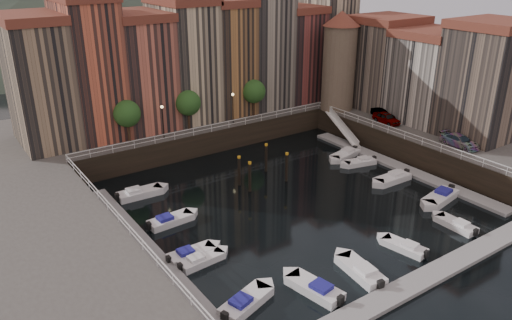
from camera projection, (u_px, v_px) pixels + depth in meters
ground at (289, 200)px, 52.24m from camera, size 200.00×200.00×0.00m
quay_far at (177, 123)px, 71.45m from camera, size 80.00×20.00×3.00m
quay_right at (468, 140)px, 64.82m from camera, size 20.00×36.00×3.00m
dock_left at (148, 252)px, 42.92m from camera, size 2.00×28.00×0.35m
dock_right at (400, 167)px, 59.90m from camera, size 2.00×28.00×0.35m
dock_near at (422, 280)px, 39.24m from camera, size 30.00×2.00×0.35m
mountains at (42, 18)px, 133.81m from camera, size 145.00×100.00×18.00m
far_terrace at (203, 57)px, 67.66m from camera, size 48.70×10.30×17.50m
right_terrace at (432, 72)px, 65.36m from camera, size 9.30×24.30×14.00m
corner_tower at (339, 60)px, 69.85m from camera, size 5.20×5.20×13.80m
promenade_trees at (193, 102)px, 62.87m from camera, size 21.20×3.20×5.20m
street_lamps at (199, 109)px, 62.55m from camera, size 10.36×0.36×4.18m
railings at (262, 153)px, 54.51m from camera, size 36.08×34.04×0.52m
gangway at (343, 128)px, 68.08m from camera, size 2.78×8.32×3.73m
mooring_pilings at (261, 168)px, 55.85m from camera, size 5.31×3.95×3.78m
boat_left_0 at (245, 302)px, 36.35m from camera, size 4.95×3.06×1.11m
boat_left_1 at (200, 260)px, 41.47m from camera, size 4.21×1.80×0.95m
boat_left_2 at (190, 254)px, 42.31m from camera, size 4.34×1.59×1.00m
boat_left_3 at (170, 220)px, 47.57m from camera, size 4.66×1.91×1.06m
boat_left_4 at (139, 193)px, 52.91m from camera, size 5.01×2.01×1.14m
boat_right_1 at (441, 197)px, 52.05m from camera, size 5.33×2.74×1.20m
boat_right_2 at (393, 178)px, 56.48m from camera, size 4.87×1.82×1.12m
boat_right_3 at (361, 162)px, 61.00m from camera, size 4.35×2.37×0.97m
boat_right_4 at (345, 154)px, 63.18m from camera, size 4.90×2.68×1.10m
boat_near_0 at (316, 289)px, 37.84m from camera, size 2.58×5.05×1.13m
boat_near_1 at (361, 271)px, 39.95m from camera, size 2.38×5.06×1.14m
boat_near_2 at (405, 247)px, 43.33m from camera, size 2.24×4.26×0.95m
boat_near_3 at (457, 225)px, 46.88m from camera, size 1.57×4.19×0.96m
car_a at (386, 119)px, 65.95m from camera, size 2.09×4.31×1.42m
car_b at (383, 114)px, 67.91m from camera, size 2.30×4.35×1.36m
car_c at (460, 142)px, 58.00m from camera, size 2.18×4.87×1.39m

